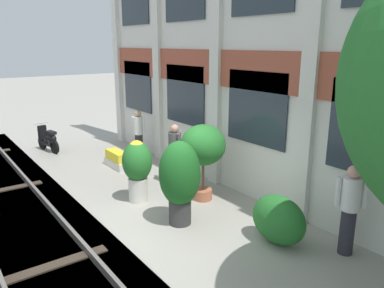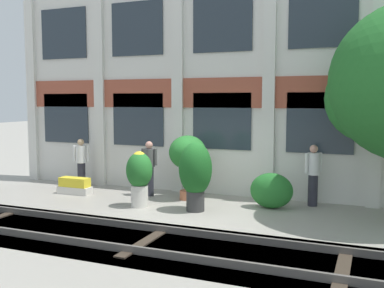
% 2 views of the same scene
% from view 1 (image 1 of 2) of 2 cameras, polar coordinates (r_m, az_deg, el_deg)
% --- Properties ---
extents(ground_plane, '(80.00, 80.00, 0.00)m').
position_cam_1_polar(ground_plane, '(8.03, -3.64, -12.39)').
color(ground_plane, '#9E998E').
extents(apartment_facade, '(14.68, 0.64, 8.44)m').
position_cam_1_polar(apartment_facade, '(8.90, 11.52, 17.98)').
color(apartment_facade, silver).
rests_on(apartment_facade, ground).
extents(rail_tracks, '(22.32, 2.80, 0.43)m').
position_cam_1_polar(rail_tracks, '(7.26, -21.16, -17.92)').
color(rail_tracks, '#5B5449').
rests_on(rail_tracks, ground).
extents(potted_plant_low_pan, '(1.07, 1.07, 1.87)m').
position_cam_1_polar(potted_plant_low_pan, '(8.86, 1.71, -0.51)').
color(potted_plant_low_pan, '#B76647').
rests_on(potted_plant_low_pan, ground).
extents(potted_plant_square_trough, '(1.07, 0.43, 0.51)m').
position_cam_1_polar(potted_plant_square_trough, '(11.77, -11.32, -2.34)').
color(potted_plant_square_trough, beige).
rests_on(potted_plant_square_trough, ground).
extents(potted_plant_ribbed_drum, '(0.86, 0.86, 1.81)m').
position_cam_1_polar(potted_plant_ribbed_drum, '(7.74, -1.89, -5.15)').
color(potted_plant_ribbed_drum, '#333333').
rests_on(potted_plant_ribbed_drum, ground).
extents(potted_plant_fluted_column, '(0.71, 0.71, 1.51)m').
position_cam_1_polar(potted_plant_fluted_column, '(8.99, -8.34, -3.26)').
color(potted_plant_fluted_column, beige).
rests_on(potted_plant_fluted_column, ground).
extents(scooter_near_curb, '(1.37, 0.56, 0.98)m').
position_cam_1_polar(scooter_near_curb, '(14.08, -21.00, 0.64)').
color(scooter_near_curb, black).
rests_on(scooter_near_curb, ground).
extents(resident_by_doorway, '(0.48, 0.34, 1.60)m').
position_cam_1_polar(resident_by_doorway, '(12.49, -8.13, 1.76)').
color(resident_by_doorway, '#282833').
rests_on(resident_by_doorway, ground).
extents(resident_watching_tracks, '(0.41, 0.39, 1.68)m').
position_cam_1_polar(resident_watching_tracks, '(7.25, 22.91, -8.89)').
color(resident_watching_tracks, '#282833').
rests_on(resident_watching_tracks, ground).
extents(resident_near_plants, '(0.53, 0.34, 1.65)m').
position_cam_1_polar(resident_near_plants, '(9.98, -2.63, -1.32)').
color(resident_near_plants, '#282833').
rests_on(resident_near_plants, ground).
extents(topiary_hedge, '(1.17, 0.76, 0.95)m').
position_cam_1_polar(topiary_hedge, '(7.40, 13.04, -11.18)').
color(topiary_hedge, '#236B28').
rests_on(topiary_hedge, ground).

